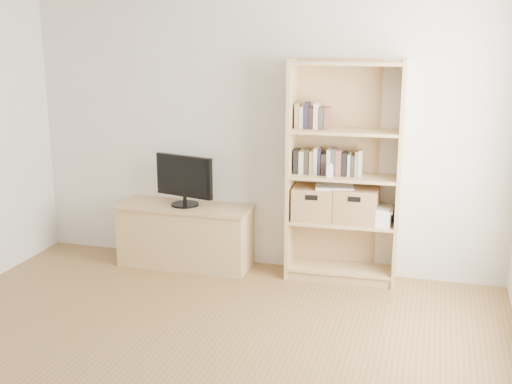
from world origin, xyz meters
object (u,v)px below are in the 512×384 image
at_px(tv_stand, 186,236).
at_px(television, 184,181).
at_px(bookshelf, 344,173).
at_px(baby_monitor, 330,172).
at_px(laptop, 334,187).
at_px(basket_left, 313,203).
at_px(basket_right, 356,205).

relative_size(tv_stand, television, 2.04).
bearing_deg(bookshelf, baby_monitor, -135.00).
bearing_deg(television, laptop, 15.67).
relative_size(television, laptop, 1.83).
relative_size(bookshelf, basket_left, 5.44).
relative_size(basket_left, laptop, 1.09).
distance_m(basket_right, laptop, 0.25).
bearing_deg(laptop, baby_monitor, -116.50).
distance_m(tv_stand, baby_monitor, 1.56).
height_order(baby_monitor, laptop, baby_monitor).
relative_size(tv_stand, basket_left, 3.43).
xyz_separation_m(television, laptop, (1.41, 0.04, 0.03)).
xyz_separation_m(baby_monitor, laptop, (0.03, 0.10, -0.16)).
distance_m(baby_monitor, basket_left, 0.37).
bearing_deg(laptop, basket_right, -6.27).
relative_size(basket_right, laptop, 1.12).
bearing_deg(baby_monitor, basket_left, 142.53).
bearing_deg(tv_stand, television, -0.79).
bearing_deg(television, basket_left, 15.83).
bearing_deg(bookshelf, basket_left, -178.81).
xyz_separation_m(bookshelf, laptop, (-0.08, -0.01, -0.13)).
height_order(television, basket_right, television).
distance_m(television, basket_left, 1.23).
distance_m(bookshelf, baby_monitor, 0.16).
distance_m(bookshelf, laptop, 0.15).
xyz_separation_m(tv_stand, basket_left, (1.22, 0.04, 0.41)).
distance_m(tv_stand, television, 0.55).
relative_size(tv_stand, baby_monitor, 11.67).
relative_size(television, basket_left, 1.68).
height_order(basket_left, laptop, laptop).
bearing_deg(basket_left, basket_right, -1.59).
bearing_deg(television, tv_stand, -166.09).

